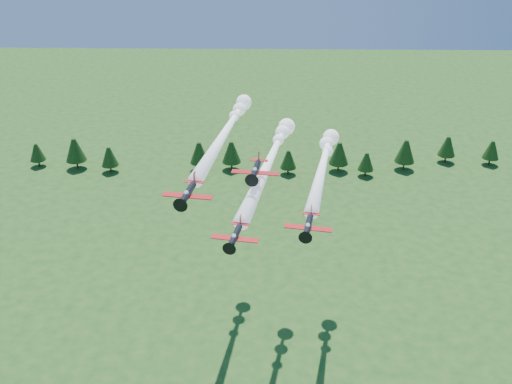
{
  "coord_description": "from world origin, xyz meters",
  "views": [
    {
      "loc": [
        3.75,
        -80.78,
        85.85
      ],
      "look_at": [
        1.89,
        0.0,
        45.01
      ],
      "focal_mm": 40.0,
      "sensor_mm": 36.0,
      "label": 1
    }
  ],
  "objects_px": {
    "plane_left": "(227,130)",
    "plane_slot": "(256,170)",
    "plane_lead": "(271,157)",
    "plane_right": "(323,163)"
  },
  "relations": [
    {
      "from": "plane_lead",
      "to": "plane_left",
      "type": "height_order",
      "value": "plane_left"
    },
    {
      "from": "plane_lead",
      "to": "plane_left",
      "type": "bearing_deg",
      "value": 142.53
    },
    {
      "from": "plane_right",
      "to": "plane_slot",
      "type": "distance_m",
      "value": 23.81
    },
    {
      "from": "plane_lead",
      "to": "plane_right",
      "type": "xyz_separation_m",
      "value": [
        10.69,
        5.12,
        -3.24
      ]
    },
    {
      "from": "plane_left",
      "to": "plane_slot",
      "type": "xyz_separation_m",
      "value": [
        6.54,
        -23.51,
        1.66
      ]
    },
    {
      "from": "plane_right",
      "to": "plane_left",
      "type": "bearing_deg",
      "value": 176.11
    },
    {
      "from": "plane_slot",
      "to": "plane_right",
      "type": "bearing_deg",
      "value": 61.45
    },
    {
      "from": "plane_right",
      "to": "plane_slot",
      "type": "bearing_deg",
      "value": -115.55
    },
    {
      "from": "plane_left",
      "to": "plane_slot",
      "type": "relative_size",
      "value": 5.98
    },
    {
      "from": "plane_left",
      "to": "plane_slot",
      "type": "distance_m",
      "value": 24.46
    }
  ]
}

